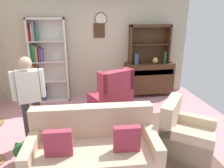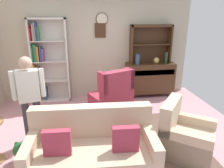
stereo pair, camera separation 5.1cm
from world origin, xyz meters
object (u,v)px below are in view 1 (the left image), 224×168
object	(u,v)px
wingback_chair	(112,97)
person_reading	(30,96)
sideboard_hutch	(150,39)
couch_floral	(93,151)
sideboard	(149,78)
vase_tall	(137,59)
book_stack	(95,116)
bookshelf	(45,62)
bottle_wine	(165,58)
potted_plant_small	(22,151)
vase_round	(155,60)
armchair_floral	(185,136)
coffee_table	(98,119)

from	to	relation	value
wingback_chair	person_reading	size ratio (longest dim) A/B	0.67
sideboard_hutch	couch_floral	distance (m)	3.57
sideboard	vase_tall	bearing A→B (deg)	-168.37
sideboard_hutch	book_stack	xyz separation A→B (m)	(-1.65, -2.03, -1.11)
wingback_chair	bookshelf	bearing A→B (deg)	146.09
book_stack	wingback_chair	bearing A→B (deg)	64.74
wingback_chair	sideboard	bearing A→B (deg)	38.19
bottle_wine	potted_plant_small	distance (m)	4.06
sideboard_hutch	wingback_chair	distance (m)	1.98
person_reading	vase_round	bearing A→B (deg)	33.02
potted_plant_small	person_reading	distance (m)	0.86
vase_round	potted_plant_small	size ratio (longest dim) A/B	0.50
vase_round	book_stack	size ratio (longest dim) A/B	0.79
potted_plant_small	sideboard_hutch	bearing A→B (deg)	41.56
couch_floral	wingback_chair	distance (m)	1.89
vase_round	armchair_floral	bearing A→B (deg)	-98.76
wingback_chair	sideboard_hutch	bearing A→B (deg)	41.29
armchair_floral	potted_plant_small	size ratio (longest dim) A/B	3.19
couch_floral	bookshelf	bearing A→B (deg)	108.71
bottle_wine	vase_round	bearing A→B (deg)	175.05
couch_floral	person_reading	xyz separation A→B (m)	(-0.96, 0.81, 0.59)
wingback_chair	person_reading	bearing A→B (deg)	-147.30
couch_floral	potted_plant_small	size ratio (longest dim) A/B	5.47
bottle_wine	couch_floral	bearing A→B (deg)	-129.08
vase_round	couch_floral	size ratio (longest dim) A/B	0.09
bookshelf	armchair_floral	bearing A→B (deg)	-47.15
bookshelf	bottle_wine	bearing A→B (deg)	-3.21
vase_round	potted_plant_small	world-z (taller)	vase_round
vase_round	person_reading	bearing A→B (deg)	-146.98
bottle_wine	book_stack	size ratio (longest dim) A/B	1.45
armchair_floral	bottle_wine	bearing A→B (deg)	75.40
armchair_floral	person_reading	xyz separation A→B (m)	(-2.47, 0.64, 0.62)
bookshelf	vase_round	size ratio (longest dim) A/B	12.35
armchair_floral	coffee_table	bearing A→B (deg)	152.06
person_reading	book_stack	xyz separation A→B (m)	(1.07, 0.00, -0.46)
couch_floral	coffee_table	distance (m)	0.90
vase_tall	vase_round	xyz separation A→B (m)	(0.52, 0.01, -0.05)
person_reading	wingback_chair	bearing A→B (deg)	32.70
potted_plant_small	coffee_table	distance (m)	1.35
bookshelf	potted_plant_small	world-z (taller)	bookshelf
sideboard_hutch	wingback_chair	world-z (taller)	sideboard_hutch
bookshelf	armchair_floral	xyz separation A→B (m)	(2.46, -2.65, -0.75)
wingback_chair	bottle_wine	bearing A→B (deg)	28.21
vase_tall	sideboard_hutch	bearing A→B (deg)	25.89
vase_round	coffee_table	distance (m)	2.57
coffee_table	person_reading	bearing A→B (deg)	-176.54
bookshelf	wingback_chair	bearing A→B (deg)	-33.91
bottle_wine	armchair_floral	xyz separation A→B (m)	(-0.65, -2.48, -0.79)
bookshelf	coffee_table	distance (m)	2.34
sideboard	person_reading	distance (m)	3.36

